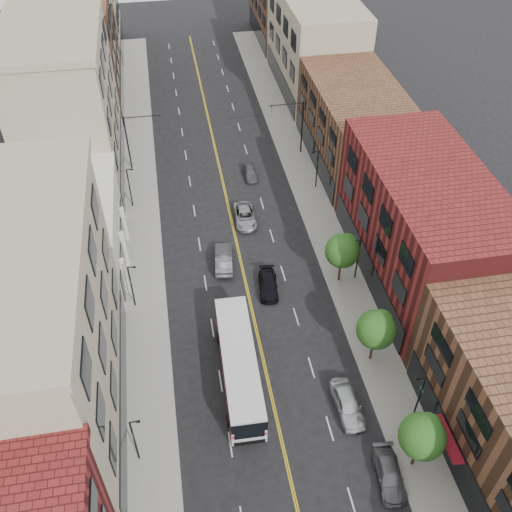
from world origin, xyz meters
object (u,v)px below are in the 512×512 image
car_lane_b (245,216)px  car_lane_c (250,172)px  car_lane_a (268,285)px  city_bus (239,364)px  car_parked_far (347,404)px  car_lane_behind (224,259)px  car_parked_mid (389,475)px

car_lane_b → car_lane_c: (2.04, 8.57, -0.08)m
car_lane_b → car_lane_a: bearing=-85.6°
city_bus → car_parked_far: (8.16, -4.58, -1.09)m
car_lane_behind → city_bus: bearing=94.2°
car_parked_mid → city_bus: bearing=136.5°
car_parked_mid → car_lane_b: (-5.64, 31.91, 0.04)m
car_parked_mid → car_parked_far: (-1.34, 6.24, 0.16)m
car_parked_far → car_lane_behind: car_parked_far is taller
city_bus → car_parked_mid: bearing=-47.2°
car_parked_far → car_lane_b: size_ratio=0.95×
car_parked_far → car_lane_c: size_ratio=1.30×
car_parked_far → car_lane_c: 34.31m
car_lane_b → car_lane_behind: bearing=-114.4°
car_lane_behind → car_parked_mid: bearing=116.0°
car_parked_mid → car_lane_c: 40.64m
car_parked_mid → car_lane_a: bearing=109.0°
car_parked_mid → car_lane_behind: 26.69m
car_lane_a → car_parked_far: bearing=-68.8°
car_parked_far → car_parked_mid: bearing=-79.6°
car_lane_a → city_bus: bearing=-107.1°
car_parked_mid → car_lane_c: size_ratio=1.23×
car_parked_far → car_lane_a: car_parked_far is taller
car_parked_mid → car_lane_a: 21.41m
city_bus → car_lane_b: 21.47m
city_bus → car_lane_b: (3.86, 21.09, -1.21)m
car_parked_far → car_lane_a: 15.03m
car_lane_a → car_lane_b: size_ratio=0.88×
car_lane_a → car_lane_c: size_ratio=1.20×
car_parked_far → car_lane_behind: (-7.60, 18.90, -0.01)m
city_bus → car_parked_far: 9.42m
car_lane_c → car_lane_a: bearing=-94.4°
car_parked_mid → car_lane_behind: bearing=114.9°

